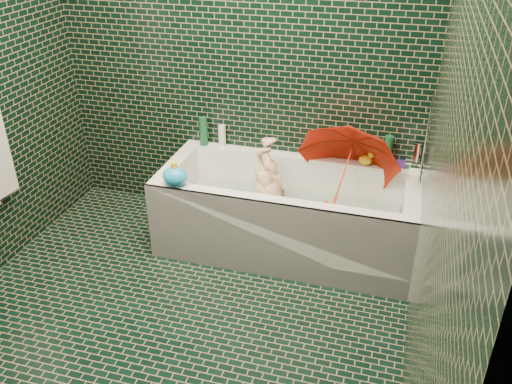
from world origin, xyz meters
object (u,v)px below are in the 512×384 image
(bathtub, at_px, (286,221))
(bath_toy, at_px, (175,176))
(umbrella, at_px, (344,172))
(rubber_duck, at_px, (366,159))
(child, at_px, (273,206))

(bathtub, xyz_separation_m, bath_toy, (-0.66, -0.31, 0.41))
(umbrella, relative_size, rubber_duck, 5.22)
(rubber_duck, distance_m, bath_toy, 1.30)
(bathtub, relative_size, bath_toy, 10.24)
(rubber_duck, relative_size, bath_toy, 0.76)
(child, height_order, rubber_duck, rubber_duck)
(umbrella, distance_m, bath_toy, 1.09)
(bathtub, distance_m, umbrella, 0.53)
(child, distance_m, bath_toy, 0.72)
(bathtub, relative_size, child, 1.85)
(rubber_duck, bearing_deg, umbrella, -139.16)
(child, height_order, umbrella, umbrella)
(child, relative_size, rubber_duck, 7.30)
(umbrella, relative_size, bath_toy, 3.95)
(child, bearing_deg, bath_toy, -58.48)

